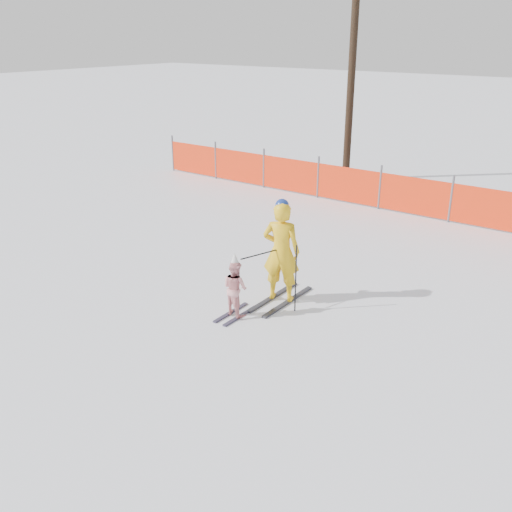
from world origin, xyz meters
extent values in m
plane|color=white|center=(0.00, 0.00, 0.00)|extent=(120.00, 120.00, 0.00)
cube|color=black|center=(0.04, 0.99, 0.02)|extent=(0.09, 1.55, 0.04)
cube|color=black|center=(0.38, 0.99, 0.02)|extent=(0.09, 1.55, 0.04)
imported|color=yellow|center=(0.21, 0.99, 0.98)|extent=(0.80, 0.66, 1.88)
sphere|color=navy|center=(0.21, 0.99, 1.84)|extent=(0.25, 0.25, 0.25)
cube|color=black|center=(-0.21, 0.02, 0.01)|extent=(0.09, 0.91, 0.03)
cube|color=black|center=(0.01, 0.02, 0.01)|extent=(0.09, 0.91, 0.03)
imported|color=pink|center=(-0.10, 0.02, 0.53)|extent=(0.55, 0.46, 1.00)
cone|color=silver|center=(-0.10, 0.02, 1.06)|extent=(0.19, 0.19, 0.24)
cylinder|color=black|center=(0.66, 0.79, 0.63)|extent=(0.02, 0.02, 1.26)
cylinder|color=black|center=(0.05, 0.51, 1.04)|extent=(0.26, 0.73, 0.02)
cylinder|color=#595960|center=(-8.86, 7.49, 0.62)|extent=(0.06, 0.06, 1.25)
cylinder|color=#595960|center=(-6.86, 7.49, 0.62)|extent=(0.06, 0.06, 1.25)
cylinder|color=#595960|center=(-4.86, 7.49, 0.62)|extent=(0.06, 0.06, 1.25)
cylinder|color=#595960|center=(-2.86, 7.49, 0.62)|extent=(0.06, 0.06, 1.25)
cylinder|color=#595960|center=(-0.86, 7.49, 0.62)|extent=(0.06, 0.06, 1.25)
cylinder|color=#595960|center=(1.14, 7.49, 0.62)|extent=(0.06, 0.06, 1.25)
cube|color=#FF320D|center=(-1.66, 7.49, 0.55)|extent=(14.39, 0.03, 1.00)
cylinder|color=black|center=(-3.26, 10.02, 3.33)|extent=(0.24, 0.24, 6.65)
camera|label=1|loc=(5.56, -7.02, 4.72)|focal=40.00mm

